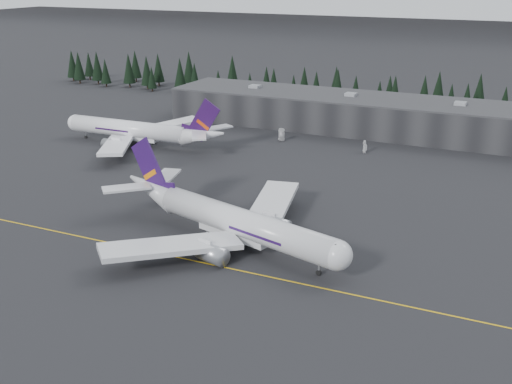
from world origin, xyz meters
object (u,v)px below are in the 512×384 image
at_px(jet_main, 226,218).
at_px(gse_vehicle_a, 282,139).
at_px(gse_vehicle_b, 365,151).
at_px(terminal, 376,115).
at_px(jet_parked, 142,131).

distance_m(jet_main, gse_vehicle_a, 89.97).
relative_size(jet_main, gse_vehicle_b, 15.29).
height_order(terminal, jet_parked, jet_parked).
relative_size(jet_main, gse_vehicle_a, 13.91).
bearing_deg(jet_parked, terminal, -141.66).
bearing_deg(jet_main, jet_parked, 153.18).
distance_m(jet_main, jet_parked, 88.23).
bearing_deg(gse_vehicle_b, terminal, -178.18).
height_order(jet_parked, gse_vehicle_b, jet_parked).
xyz_separation_m(terminal, gse_vehicle_b, (5.11, -30.73, -5.57)).
bearing_deg(gse_vehicle_a, terminal, 38.73).
bearing_deg(jet_main, gse_vehicle_a, 121.31).
height_order(jet_main, gse_vehicle_b, jet_main).
xyz_separation_m(jet_parked, gse_vehicle_a, (41.07, 26.55, -4.60)).
distance_m(terminal, gse_vehicle_a, 38.87).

